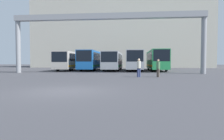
# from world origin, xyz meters

# --- Properties ---
(ground_plane) EXTENTS (200.00, 200.00, 0.00)m
(ground_plane) POSITION_xyz_m (0.00, 0.00, 0.00)
(ground_plane) COLOR #38383D
(building_backdrop) EXTENTS (45.14, 12.00, 16.92)m
(building_backdrop) POSITION_xyz_m (0.00, 44.78, 8.46)
(building_backdrop) COLOR #B7B2A3
(building_backdrop) RESTS_ON ground
(overhead_gantry) EXTENTS (23.81, 0.80, 7.40)m
(overhead_gantry) POSITION_xyz_m (0.00, 15.36, 6.06)
(overhead_gantry) COLOR gray
(overhead_gantry) RESTS_ON ground
(bus_slot_0) EXTENTS (2.51, 10.12, 2.98)m
(bus_slot_0) POSITION_xyz_m (-7.13, 23.11, 1.72)
(bus_slot_0) COLOR beige
(bus_slot_0) RESTS_ON ground
(bus_slot_1) EXTENTS (2.44, 11.07, 3.15)m
(bus_slot_1) POSITION_xyz_m (-3.56, 23.58, 1.81)
(bus_slot_1) COLOR #1959A5
(bus_slot_1) RESTS_ON ground
(bus_slot_2) EXTENTS (2.51, 12.28, 2.96)m
(bus_slot_2) POSITION_xyz_m (0.00, 24.18, 1.71)
(bus_slot_2) COLOR #999EA5
(bus_slot_2) RESTS_ON ground
(bus_slot_3) EXTENTS (2.50, 11.68, 3.13)m
(bus_slot_3) POSITION_xyz_m (3.56, 23.89, 1.80)
(bus_slot_3) COLOR #999EA5
(bus_slot_3) RESTS_ON ground
(bus_slot_4) EXTENTS (2.44, 11.70, 3.22)m
(bus_slot_4) POSITION_xyz_m (7.13, 23.90, 1.86)
(bus_slot_4) COLOR #268C4C
(bus_slot_4) RESTS_ON ground
(pedestrian_mid_left) EXTENTS (0.36, 0.36, 1.73)m
(pedestrian_mid_left) POSITION_xyz_m (3.82, 9.43, 0.92)
(pedestrian_mid_left) COLOR navy
(pedestrian_mid_left) RESTS_ON ground
(pedestrian_mid_right) EXTENTS (0.34, 0.34, 1.65)m
(pedestrian_mid_right) POSITION_xyz_m (5.62, 9.60, 0.88)
(pedestrian_mid_right) COLOR brown
(pedestrian_mid_right) RESTS_ON ground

